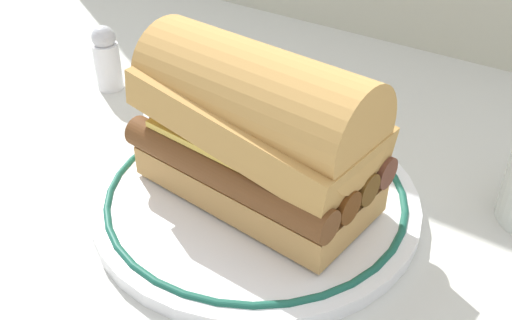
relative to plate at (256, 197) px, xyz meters
The scene contains 4 objects.
ground_plane 0.01m from the plate, 40.24° to the right, with size 1.50×1.50×0.00m, color beige.
plate is the anchor object (origin of this frame).
sausage_sandwich 0.07m from the plate, 20.56° to the right, with size 0.20×0.12×0.13m.
salt_shaker 0.27m from the plate, 162.81° to the left, with size 0.03×0.03×0.07m.
Camera 1 is at (0.21, -0.30, 0.31)m, focal length 41.03 mm.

